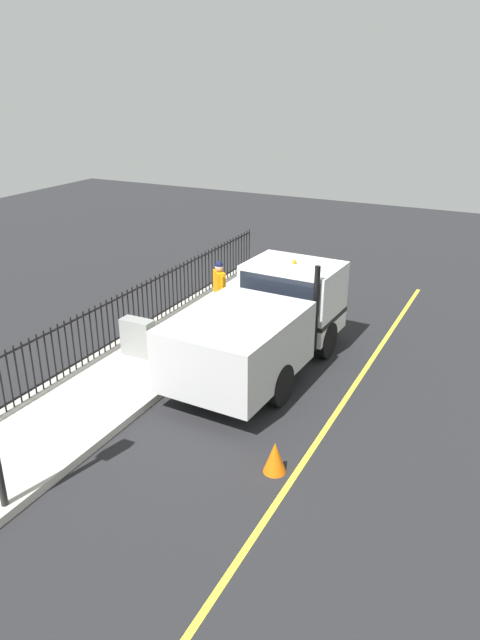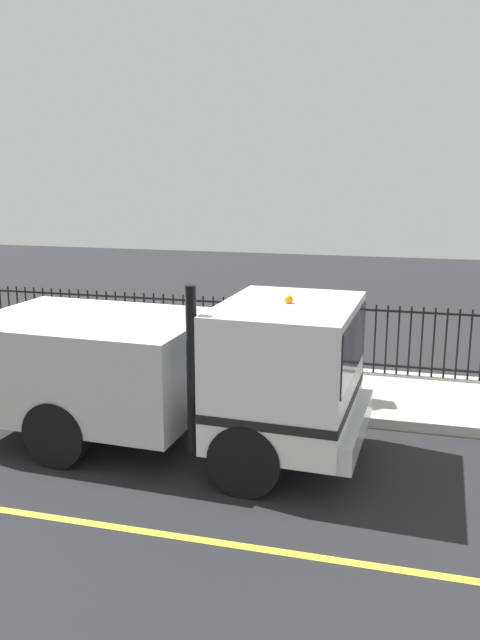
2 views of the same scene
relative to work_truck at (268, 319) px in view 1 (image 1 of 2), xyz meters
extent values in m
plane|color=#232326|center=(0.07, 2.04, -1.30)|extent=(47.42, 47.42, 0.00)
cube|color=#B7B2A8|center=(2.82, 2.04, -1.21)|extent=(2.71, 21.55, 0.17)
cube|color=yellow|center=(-2.31, 2.04, -1.30)|extent=(0.12, 19.40, 0.01)
cube|color=white|center=(-0.07, -1.50, 0.09)|extent=(2.49, 1.91, 1.83)
cube|color=black|center=(-0.07, -1.50, 0.50)|extent=(2.30, 1.93, 0.81)
cube|color=silver|center=(0.07, 1.53, -0.10)|extent=(2.56, 3.48, 1.44)
cube|color=silver|center=(-0.11, -2.47, -0.67)|extent=(2.29, 0.31, 0.36)
cube|color=black|center=(-0.07, -1.50, -0.31)|extent=(2.51, 1.93, 0.12)
cylinder|color=black|center=(1.03, -1.28, -0.82)|extent=(0.34, 0.97, 0.96)
cylinder|color=black|center=(-1.14, -1.18, -0.82)|extent=(0.34, 0.97, 0.96)
cylinder|color=black|center=(1.16, 1.48, -0.82)|extent=(0.34, 0.97, 0.96)
cylinder|color=black|center=(-1.01, 1.58, -0.82)|extent=(0.34, 0.97, 0.96)
sphere|color=orange|center=(-0.07, -1.50, 1.06)|extent=(0.12, 0.12, 0.12)
cylinder|color=black|center=(-1.07, -0.45, 0.28)|extent=(0.14, 0.14, 2.20)
cube|color=orange|center=(2.31, -1.75, 0.06)|extent=(0.53, 0.52, 0.64)
sphere|color=tan|center=(2.31, -1.75, 0.50)|extent=(0.24, 0.24, 0.24)
sphere|color=#14193F|center=(2.31, -1.75, 0.58)|extent=(0.23, 0.23, 0.23)
cylinder|color=tan|center=(2.37, -1.82, -0.70)|extent=(0.13, 0.13, 0.86)
cylinder|color=tan|center=(2.24, -1.69, -0.70)|extent=(0.13, 0.13, 0.86)
cylinder|color=orange|center=(2.51, -1.95, 0.02)|extent=(0.09, 0.09, 0.61)
cylinder|color=orange|center=(2.10, -1.55, 0.02)|extent=(0.09, 0.09, 0.61)
cylinder|color=black|center=(3.96, -7.12, -0.44)|extent=(0.04, 0.04, 1.37)
cylinder|color=black|center=(3.96, -6.90, -0.44)|extent=(0.04, 0.04, 1.37)
cylinder|color=black|center=(3.96, -6.68, -0.44)|extent=(0.04, 0.04, 1.37)
cylinder|color=black|center=(3.96, -6.46, -0.44)|extent=(0.04, 0.04, 1.37)
cylinder|color=black|center=(3.96, -6.24, -0.44)|extent=(0.04, 0.04, 1.37)
cylinder|color=black|center=(3.96, -6.02, -0.44)|extent=(0.04, 0.04, 1.37)
cylinder|color=black|center=(3.96, -5.80, -0.44)|extent=(0.04, 0.04, 1.37)
cylinder|color=black|center=(3.96, -5.58, -0.44)|extent=(0.04, 0.04, 1.37)
cylinder|color=black|center=(3.96, -5.36, -0.44)|extent=(0.04, 0.04, 1.37)
cylinder|color=black|center=(3.96, -5.14, -0.44)|extent=(0.04, 0.04, 1.37)
cylinder|color=black|center=(3.96, -4.92, -0.44)|extent=(0.04, 0.04, 1.37)
cylinder|color=black|center=(3.96, -4.70, -0.44)|extent=(0.04, 0.04, 1.37)
cylinder|color=black|center=(3.96, -4.48, -0.44)|extent=(0.04, 0.04, 1.37)
cylinder|color=black|center=(3.96, -4.25, -0.44)|extent=(0.04, 0.04, 1.37)
cylinder|color=black|center=(3.96, -4.03, -0.44)|extent=(0.04, 0.04, 1.37)
cylinder|color=black|center=(3.96, -3.81, -0.44)|extent=(0.04, 0.04, 1.37)
cylinder|color=black|center=(3.96, -3.59, -0.44)|extent=(0.04, 0.04, 1.37)
cylinder|color=black|center=(3.96, -3.37, -0.44)|extent=(0.04, 0.04, 1.37)
cylinder|color=black|center=(3.96, -3.15, -0.44)|extent=(0.04, 0.04, 1.37)
cylinder|color=black|center=(3.96, -2.93, -0.44)|extent=(0.04, 0.04, 1.37)
cylinder|color=black|center=(3.96, -2.71, -0.44)|extent=(0.04, 0.04, 1.37)
cylinder|color=black|center=(3.96, -2.49, -0.44)|extent=(0.04, 0.04, 1.37)
cylinder|color=black|center=(3.96, -2.27, -0.44)|extent=(0.04, 0.04, 1.37)
cylinder|color=black|center=(3.96, -2.05, -0.44)|extent=(0.04, 0.04, 1.37)
cylinder|color=black|center=(3.96, -1.83, -0.44)|extent=(0.04, 0.04, 1.37)
cylinder|color=black|center=(3.96, -1.61, -0.44)|extent=(0.04, 0.04, 1.37)
cylinder|color=black|center=(3.96, -1.39, -0.44)|extent=(0.04, 0.04, 1.37)
cylinder|color=black|center=(3.96, -1.16, -0.44)|extent=(0.04, 0.04, 1.37)
cylinder|color=black|center=(3.96, -0.94, -0.44)|extent=(0.04, 0.04, 1.37)
cylinder|color=black|center=(3.96, -0.72, -0.44)|extent=(0.04, 0.04, 1.37)
cylinder|color=black|center=(3.96, -0.50, -0.44)|extent=(0.04, 0.04, 1.37)
cylinder|color=black|center=(3.96, -0.28, -0.44)|extent=(0.04, 0.04, 1.37)
cylinder|color=black|center=(3.96, -0.06, -0.44)|extent=(0.04, 0.04, 1.37)
cylinder|color=black|center=(3.96, 0.16, -0.44)|extent=(0.04, 0.04, 1.37)
cylinder|color=black|center=(3.96, 0.38, -0.44)|extent=(0.04, 0.04, 1.37)
cylinder|color=black|center=(3.96, 0.60, -0.44)|extent=(0.04, 0.04, 1.37)
cylinder|color=black|center=(3.96, 0.82, -0.44)|extent=(0.04, 0.04, 1.37)
cylinder|color=black|center=(3.96, 1.04, -0.44)|extent=(0.04, 0.04, 1.37)
cylinder|color=black|center=(3.96, 1.26, -0.44)|extent=(0.04, 0.04, 1.37)
cylinder|color=black|center=(3.96, 1.48, -0.44)|extent=(0.04, 0.04, 1.37)
cylinder|color=black|center=(3.96, 1.70, -0.44)|extent=(0.04, 0.04, 1.37)
cylinder|color=black|center=(3.96, 1.93, -0.44)|extent=(0.04, 0.04, 1.37)
cylinder|color=black|center=(3.96, 2.15, -0.44)|extent=(0.04, 0.04, 1.37)
cylinder|color=black|center=(3.96, 2.37, -0.44)|extent=(0.04, 0.04, 1.37)
cylinder|color=black|center=(3.96, 2.59, -0.44)|extent=(0.04, 0.04, 1.37)
cylinder|color=black|center=(3.96, 2.81, -0.44)|extent=(0.04, 0.04, 1.37)
cylinder|color=black|center=(3.96, 3.03, -0.44)|extent=(0.04, 0.04, 1.37)
cylinder|color=black|center=(3.96, 3.25, -0.44)|extent=(0.04, 0.04, 1.37)
cylinder|color=black|center=(3.96, 3.47, -0.44)|extent=(0.04, 0.04, 1.37)
cylinder|color=black|center=(3.96, 3.69, -0.44)|extent=(0.04, 0.04, 1.37)
cylinder|color=black|center=(3.96, 3.91, -0.44)|extent=(0.04, 0.04, 1.37)
cylinder|color=black|center=(3.96, 4.13, -0.44)|extent=(0.04, 0.04, 1.37)
cylinder|color=black|center=(3.96, 4.35, -0.44)|extent=(0.04, 0.04, 1.37)
cylinder|color=black|center=(3.96, 4.57, -0.44)|extent=(0.04, 0.04, 1.37)
cylinder|color=black|center=(3.96, 4.80, -0.44)|extent=(0.04, 0.04, 1.37)
cube|color=black|center=(3.96, 2.04, 0.13)|extent=(0.04, 18.32, 0.04)
cube|color=black|center=(3.96, 2.04, -0.96)|extent=(0.04, 18.32, 0.04)
cube|color=gray|center=(3.08, 1.21, -0.64)|extent=(0.85, 0.39, 0.97)
cone|color=orange|center=(-1.92, 3.89, -0.99)|extent=(0.44, 0.44, 0.62)
camera|label=1|loc=(-5.42, 12.27, 5.50)|focal=33.03mm
camera|label=2|loc=(-8.41, -3.03, 2.72)|focal=35.81mm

